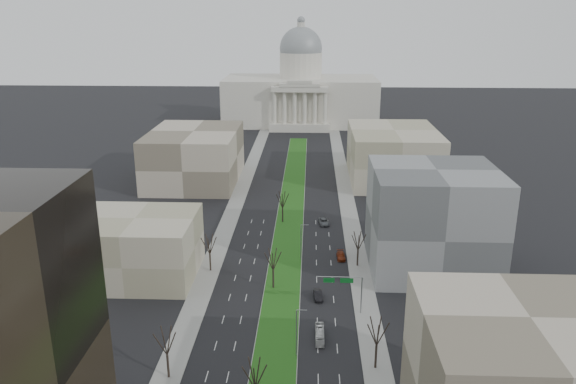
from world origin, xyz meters
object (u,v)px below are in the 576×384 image
(car_black, at_px, (318,295))
(car_red, at_px, (341,256))
(box_van, at_px, (320,334))
(car_grey_far, at_px, (324,222))

(car_black, relative_size, car_red, 0.98)
(car_black, height_order, box_van, box_van)
(car_grey_far, bearing_deg, car_red, -87.58)
(car_black, bearing_deg, box_van, -94.07)
(car_black, bearing_deg, car_grey_far, 82.49)
(car_black, distance_m, box_van, 15.35)
(box_van, bearing_deg, car_red, 80.96)
(car_grey_far, xyz_separation_m, box_van, (-1.87, -58.46, 0.16))
(car_black, xyz_separation_m, box_van, (0.19, -15.35, 0.13))
(car_red, distance_m, car_grey_far, 23.30)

